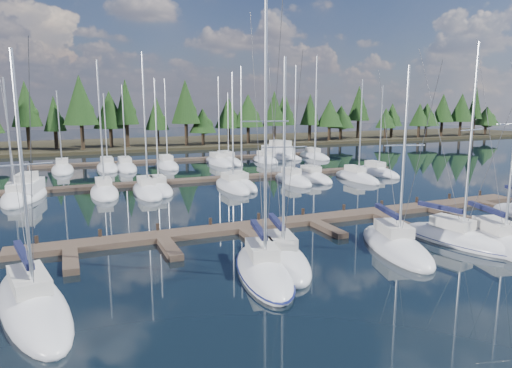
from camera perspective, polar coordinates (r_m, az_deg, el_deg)
name	(u,v)px	position (r m, az deg, el deg)	size (l,w,h in m)	color
ground	(252,195)	(47.86, -0.44, -1.34)	(260.00, 260.00, 0.00)	black
far_shore	(151,144)	(105.29, -13.04, 4.94)	(220.00, 30.00, 0.60)	#2C2718
main_dock	(313,222)	(36.75, 7.12, -4.68)	(44.00, 6.13, 0.90)	#4F3E31
back_docks	(201,168)	(66.09, -6.94, 2.00)	(50.00, 21.80, 0.40)	#4F3E31
front_sailboat_0	(33,305)	(24.42, -26.12, -13.39)	(4.85, 10.86, 12.63)	silver
front_sailboat_1	(263,270)	(26.16, 0.93, -10.65)	(4.65, 9.29, 15.66)	silver
front_sailboat_2	(281,259)	(27.93, 3.16, -9.32)	(4.58, 8.47, 12.88)	silver
front_sailboat_3	(395,246)	(31.67, 17.03, -7.39)	(5.29, 9.47, 12.61)	silver
front_sailboat_4	(456,239)	(34.64, 23.76, -6.28)	(4.50, 9.12, 14.18)	silver
front_sailboat_5	(499,242)	(35.03, 28.09, -6.45)	(5.34, 9.88, 14.95)	silver
back_sailboat_rows	(209,172)	(61.53, -5.88, 1.47)	(47.27, 32.26, 15.73)	silver
motor_yacht_left	(29,193)	(51.77, -26.51, -1.01)	(4.48, 8.83, 4.21)	silver
motor_yacht_right	(278,155)	(79.09, 2.79, 3.67)	(7.11, 10.54, 5.03)	silver
tree_line	(151,113)	(95.00, -13.04, 8.66)	(185.44, 11.23, 13.93)	black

